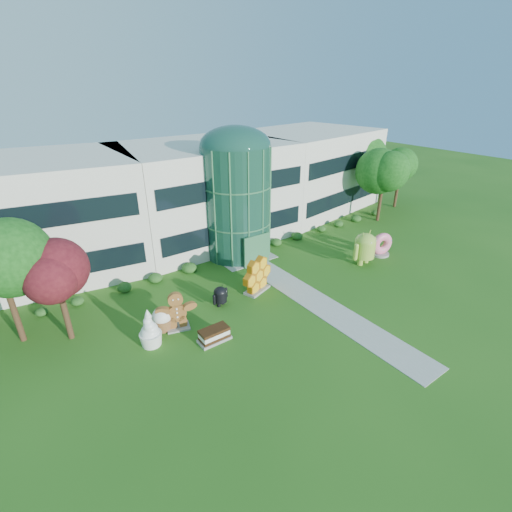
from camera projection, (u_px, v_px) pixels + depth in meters
ground at (331, 311)px, 26.13m from camera, size 140.00×140.00×0.00m
building at (204, 191)px, 37.31m from camera, size 46.00×15.00×9.30m
atrium at (237, 203)px, 32.81m from camera, size 6.00×6.00×9.80m
walkway at (311, 299)px, 27.59m from camera, size 2.40×20.00×0.04m
tree_red at (61, 297)px, 22.17m from camera, size 4.00×4.00×6.00m
trees_backdrop at (231, 207)px, 33.84m from camera, size 52.00×8.00×8.40m
android_green at (365, 246)px, 32.20m from camera, size 3.06×2.13×3.36m
android_black at (220, 295)px, 26.47m from camera, size 1.76×1.42×1.74m
donut at (381, 244)px, 34.08m from camera, size 2.32×1.53×2.21m
gingerbread at (176, 311)px, 23.79m from camera, size 3.15×1.91×2.72m
ice_cream_sandwich at (214, 335)px, 23.01m from camera, size 2.02×1.02×0.90m
honeycomb at (257, 276)px, 28.11m from camera, size 3.41×2.12×2.52m
froyo at (150, 328)px, 22.32m from camera, size 1.67×1.67×2.52m
cupcake at (162, 319)px, 23.93m from camera, size 1.68×1.68×1.63m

